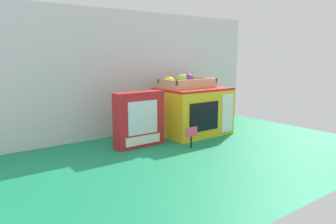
{
  "coord_description": "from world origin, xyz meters",
  "views": [
    {
      "loc": [
        -0.97,
        -1.32,
        0.44
      ],
      "look_at": [
        0.03,
        0.0,
        0.15
      ],
      "focal_mm": 34.89,
      "sensor_mm": 36.0,
      "label": 1
    }
  ],
  "objects_px": {
    "food_groups_crate": "(187,83)",
    "price_sign": "(191,134)",
    "toy_microwave": "(193,111)",
    "cookie_set_box": "(139,119)"
  },
  "relations": [
    {
      "from": "price_sign",
      "to": "toy_microwave",
      "type": "bearing_deg",
      "value": 47.02
    },
    {
      "from": "toy_microwave",
      "to": "price_sign",
      "type": "distance_m",
      "value": 0.29
    },
    {
      "from": "cookie_set_box",
      "to": "toy_microwave",
      "type": "bearing_deg",
      "value": 5.01
    },
    {
      "from": "food_groups_crate",
      "to": "price_sign",
      "type": "distance_m",
      "value": 0.36
    },
    {
      "from": "toy_microwave",
      "to": "cookie_set_box",
      "type": "height_order",
      "value": "cookie_set_box"
    },
    {
      "from": "toy_microwave",
      "to": "price_sign",
      "type": "relative_size",
      "value": 3.73
    },
    {
      "from": "food_groups_crate",
      "to": "cookie_set_box",
      "type": "xyz_separation_m",
      "value": [
        -0.34,
        -0.06,
        -0.15
      ]
    },
    {
      "from": "food_groups_crate",
      "to": "cookie_set_box",
      "type": "relative_size",
      "value": 1.11
    },
    {
      "from": "toy_microwave",
      "to": "food_groups_crate",
      "type": "height_order",
      "value": "food_groups_crate"
    },
    {
      "from": "toy_microwave",
      "to": "food_groups_crate",
      "type": "distance_m",
      "value": 0.16
    }
  ]
}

